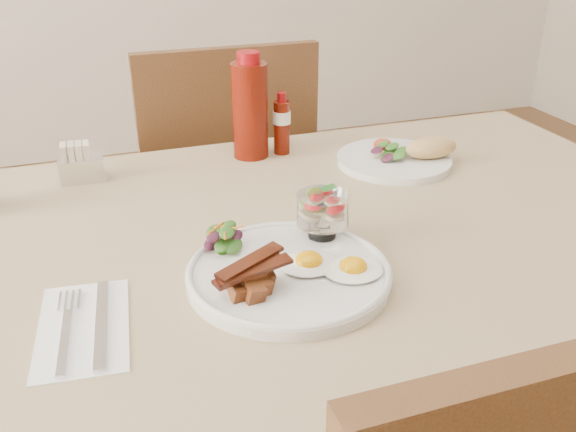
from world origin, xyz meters
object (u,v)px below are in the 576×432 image
object	(u,v)px
chair_far	(223,196)
main_plate	(289,275)
hot_sauce_bottle	(282,124)
sugar_caddy	(80,165)
fruit_cup	(323,209)
ketchup_bottle	(250,109)
table	(317,279)
second_plate	(403,156)

from	to	relation	value
chair_far	main_plate	world-z (taller)	chair_far
hot_sauce_bottle	sugar_caddy	world-z (taller)	hot_sauce_bottle
fruit_cup	ketchup_bottle	world-z (taller)	ketchup_bottle
main_plate	hot_sauce_bottle	distance (m)	0.49
table	second_plate	size ratio (longest dim) A/B	5.62
chair_far	hot_sauce_bottle	size ratio (longest dim) A/B	7.36
second_plate	chair_far	bearing A→B (deg)	120.00
second_plate	hot_sauce_bottle	xyz separation A→B (m)	(-0.21, 0.13, 0.05)
fruit_cup	chair_far	bearing A→B (deg)	89.01
second_plate	ketchup_bottle	bearing A→B (deg)	152.75
ketchup_bottle	sugar_caddy	size ratio (longest dim) A/B	2.59
chair_far	sugar_caddy	bearing A→B (deg)	-135.39
main_plate	fruit_cup	bearing A→B (deg)	43.65
sugar_caddy	main_plate	bearing A→B (deg)	-59.37
chair_far	main_plate	size ratio (longest dim) A/B	3.32
table	chair_far	bearing A→B (deg)	90.00
chair_far	ketchup_bottle	bearing A→B (deg)	-91.35
chair_far	fruit_cup	xyz separation A→B (m)	(-0.01, -0.71, 0.29)
main_plate	ketchup_bottle	distance (m)	0.49
table	hot_sauce_bottle	world-z (taller)	hot_sauce_bottle
table	fruit_cup	xyz separation A→B (m)	(-0.01, -0.05, 0.15)
main_plate	ketchup_bottle	xyz separation A→B (m)	(0.08, 0.47, 0.09)
second_plate	ketchup_bottle	distance (m)	0.31
second_plate	ketchup_bottle	world-z (taller)	ketchup_bottle
ketchup_bottle	sugar_caddy	distance (m)	0.34
ketchup_bottle	hot_sauce_bottle	xyz separation A→B (m)	(0.06, -0.01, -0.04)
table	chair_far	world-z (taller)	chair_far
chair_far	second_plate	world-z (taller)	chair_far
main_plate	sugar_caddy	bearing A→B (deg)	118.78
chair_far	fruit_cup	world-z (taller)	chair_far
chair_far	ketchup_bottle	size ratio (longest dim) A/B	4.45
chair_far	sugar_caddy	distance (m)	0.54
second_plate	hot_sauce_bottle	bearing A→B (deg)	147.07
table	chair_far	xyz separation A→B (m)	(0.00, 0.66, -0.14)
ketchup_bottle	sugar_caddy	world-z (taller)	ketchup_bottle
fruit_cup	sugar_caddy	size ratio (longest dim) A/B	0.99
hot_sauce_bottle	sugar_caddy	bearing A→B (deg)	-177.88
table	hot_sauce_bottle	distance (m)	0.38
ketchup_bottle	hot_sauce_bottle	distance (m)	0.07
main_plate	hot_sauce_bottle	xyz separation A→B (m)	(0.15, 0.46, 0.05)
main_plate	fruit_cup	world-z (taller)	fruit_cup
chair_far	sugar_caddy	xyz separation A→B (m)	(-0.34, -0.33, 0.26)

